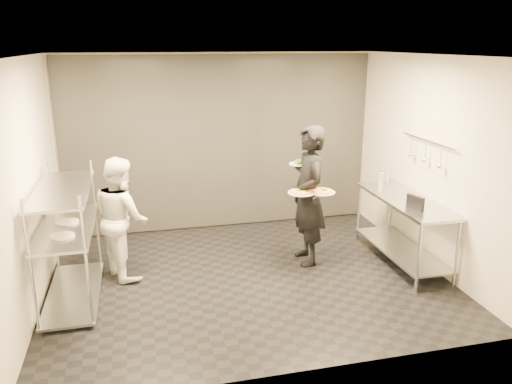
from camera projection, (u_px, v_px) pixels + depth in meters
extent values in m
cube|color=black|center=(248.00, 278.00, 6.51)|extent=(5.00, 4.00, 0.00)
cube|color=white|center=(247.00, 56.00, 5.70)|extent=(5.00, 4.00, 0.00)
cube|color=beige|center=(220.00, 143.00, 7.96)|extent=(5.00, 0.00, 2.80)
cube|color=beige|center=(299.00, 232.00, 4.24)|extent=(5.00, 0.00, 2.80)
cube|color=beige|center=(28.00, 187.00, 5.54)|extent=(0.00, 4.00, 2.80)
cube|color=beige|center=(430.00, 163.00, 6.66)|extent=(0.00, 4.00, 2.80)
cube|color=white|center=(221.00, 143.00, 7.93)|extent=(4.90, 0.04, 2.74)
cylinder|color=silver|center=(31.00, 269.00, 5.03)|extent=(0.04, 0.04, 1.50)
cylinder|color=silver|center=(53.00, 219.00, 6.47)|extent=(0.04, 0.04, 1.50)
cylinder|color=silver|center=(87.00, 264.00, 5.15)|extent=(0.04, 0.04, 1.50)
cylinder|color=silver|center=(96.00, 216.00, 6.59)|extent=(0.04, 0.04, 1.50)
cube|color=#A5A9AF|center=(74.00, 293.00, 6.01)|extent=(0.60, 1.60, 0.03)
cube|color=#A5A9AF|center=(67.00, 227.00, 5.77)|extent=(0.60, 1.60, 0.03)
cube|color=#A5A9AF|center=(62.00, 190.00, 5.64)|extent=(0.60, 1.60, 0.03)
cylinder|color=white|center=(62.00, 236.00, 5.43)|extent=(0.26, 0.26, 0.01)
cylinder|color=white|center=(67.00, 222.00, 5.85)|extent=(0.26, 0.26, 0.01)
cylinder|color=silver|center=(419.00, 258.00, 6.01)|extent=(0.04, 0.04, 0.90)
cylinder|color=silver|center=(358.00, 213.00, 7.61)|extent=(0.04, 0.04, 0.90)
cylinder|color=silver|center=(457.00, 254.00, 6.12)|extent=(0.04, 0.04, 0.90)
cylinder|color=silver|center=(389.00, 210.00, 7.72)|extent=(0.04, 0.04, 0.90)
cube|color=#A5A9AF|center=(401.00, 249.00, 6.94)|extent=(0.57, 1.71, 0.03)
cube|color=#A5A9AF|center=(405.00, 200.00, 6.73)|extent=(0.60, 1.80, 0.04)
cylinder|color=silver|center=(428.00, 141.00, 6.56)|extent=(0.02, 1.20, 0.02)
cylinder|color=silver|center=(441.00, 156.00, 6.27)|extent=(0.01, 0.01, 0.22)
sphere|color=silver|center=(440.00, 166.00, 6.31)|extent=(0.07, 0.07, 0.07)
cylinder|color=silver|center=(426.00, 151.00, 6.59)|extent=(0.01, 0.01, 0.22)
sphere|color=silver|center=(425.00, 160.00, 6.63)|extent=(0.07, 0.07, 0.07)
cylinder|color=silver|center=(412.00, 145.00, 6.92)|extent=(0.01, 0.01, 0.22)
sphere|color=silver|center=(411.00, 155.00, 6.96)|extent=(0.07, 0.07, 0.07)
imported|color=black|center=(308.00, 196.00, 6.73)|extent=(0.46, 0.70, 1.91)
imported|color=white|center=(122.00, 217.00, 6.40)|extent=(0.85, 0.94, 1.58)
cylinder|color=white|center=(301.00, 193.00, 6.50)|extent=(0.35, 0.35, 0.01)
cylinder|color=#B68141|center=(301.00, 192.00, 6.49)|extent=(0.31, 0.31, 0.02)
cylinder|color=#B15417|center=(301.00, 191.00, 6.49)|extent=(0.27, 0.27, 0.01)
sphere|color=#135616|center=(301.00, 190.00, 6.49)|extent=(0.04, 0.04, 0.04)
cylinder|color=white|center=(322.00, 192.00, 6.55)|extent=(0.34, 0.34, 0.01)
cylinder|color=#B68141|center=(322.00, 191.00, 6.55)|extent=(0.30, 0.30, 0.02)
cylinder|color=#B15417|center=(322.00, 190.00, 6.54)|extent=(0.27, 0.27, 0.01)
sphere|color=#135616|center=(322.00, 190.00, 6.54)|extent=(0.04, 0.04, 0.04)
cylinder|color=white|center=(299.00, 164.00, 6.85)|extent=(0.26, 0.26, 0.01)
ellipsoid|color=#2A711C|center=(299.00, 162.00, 6.84)|extent=(0.13, 0.13, 0.07)
cube|color=black|center=(415.00, 203.00, 6.26)|extent=(0.12, 0.26, 0.18)
cylinder|color=gray|center=(381.00, 182.00, 7.04)|extent=(0.08, 0.08, 0.27)
cylinder|color=gray|center=(388.00, 177.00, 7.48)|extent=(0.05, 0.05, 0.17)
cylinder|color=black|center=(381.00, 178.00, 7.40)|extent=(0.06, 0.06, 0.19)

